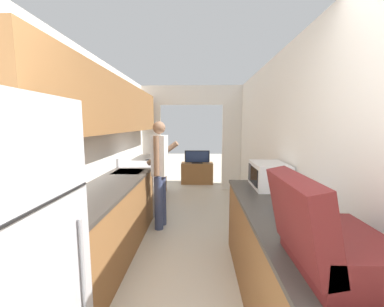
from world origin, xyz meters
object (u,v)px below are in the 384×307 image
object	(u,v)px
microwave	(269,175)
television	(197,157)
range_oven	(141,187)
tv_cabinet	(197,173)
book_stack	(290,206)
person	(160,172)
knife	(148,159)
suitcase	(326,240)

from	to	relation	value
microwave	television	world-z (taller)	microwave
range_oven	tv_cabinet	size ratio (longest dim) A/B	1.21
book_stack	tv_cabinet	xyz separation A→B (m)	(-0.81, 4.38, -0.66)
book_stack	range_oven	bearing A→B (deg)	128.42
range_oven	book_stack	xyz separation A→B (m)	(1.83, -2.30, 0.49)
microwave	tv_cabinet	bearing A→B (deg)	103.37
range_oven	microwave	bearing A→B (deg)	-39.24
book_stack	microwave	bearing A→B (deg)	86.52
person	television	size ratio (longest dim) A/B	2.48
tv_cabinet	knife	distance (m)	1.96
range_oven	suitcase	distance (m)	3.56
range_oven	microwave	world-z (taller)	microwave
microwave	knife	distance (m)	2.73
suitcase	knife	world-z (taller)	suitcase
television	book_stack	bearing A→B (deg)	-79.42
person	tv_cabinet	xyz separation A→B (m)	(0.54, 2.75, -0.60)
book_stack	knife	bearing A→B (deg)	122.53
range_oven	person	xyz separation A→B (m)	(0.48, -0.68, 0.43)
knife	television	bearing A→B (deg)	82.00
range_oven	television	xyz separation A→B (m)	(1.02, 2.03, 0.28)
person	suitcase	bearing A→B (deg)	-144.27
suitcase	person	bearing A→B (deg)	117.12
television	tv_cabinet	bearing A→B (deg)	90.00
suitcase	knife	xyz separation A→B (m)	(-1.66, 3.56, -0.15)
tv_cabinet	suitcase	bearing A→B (deg)	-82.41
knife	person	bearing A→B (deg)	-45.35
person	tv_cabinet	distance (m)	2.87
range_oven	book_stack	distance (m)	2.98
range_oven	microwave	xyz separation A→B (m)	(1.87, -1.53, 0.58)
person	television	world-z (taller)	person
television	knife	bearing A→B (deg)	-122.30
book_stack	suitcase	bearing A→B (deg)	-99.20
suitcase	book_stack	bearing A→B (deg)	80.80
knife	book_stack	bearing A→B (deg)	-33.16
television	range_oven	bearing A→B (deg)	-116.59
person	knife	bearing A→B (deg)	28.95
suitcase	microwave	distance (m)	1.55
range_oven	knife	size ratio (longest dim) A/B	3.23
person	tv_cabinet	size ratio (longest dim) A/B	1.94
suitcase	television	world-z (taller)	suitcase
range_oven	suitcase	world-z (taller)	suitcase
range_oven	tv_cabinet	bearing A→B (deg)	63.88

